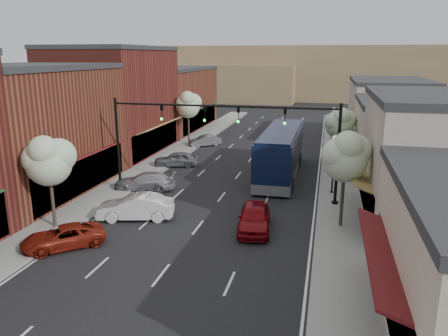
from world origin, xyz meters
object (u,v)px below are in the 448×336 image
Objects in this scene: tree_right_near at (346,155)px; parked_car_c at (145,181)px; signal_mast_right at (303,138)px; signal_mast_left at (147,131)px; parked_car_d at (176,159)px; tree_left_near at (48,159)px; lamp_post_far at (333,121)px; lamp_post_near at (334,155)px; parked_car_a at (63,237)px; parked_car_e at (205,141)px; tree_left_far at (188,104)px; parked_car_b at (136,207)px; coach_bus at (281,152)px; red_hatchback at (254,218)px; tree_right_far at (340,123)px.

tree_right_near is 1.29× the size of parked_car_c.
signal_mast_right reaches higher than parked_car_c.
parked_car_d is (-0.58, 7.74, -3.93)m from signal_mast_left.
signal_mast_left is at bearing 71.90° from tree_left_near.
parked_car_c is at bearing -125.28° from lamp_post_far.
lamp_post_near reaches higher than parked_car_a.
lamp_post_near reaches higher than parked_car_e.
lamp_post_near is (-0.55, 6.56, -1.45)m from tree_right_near.
tree_left_far is (-13.87, 17.95, -0.02)m from signal_mast_right.
tree_right_near reaches higher than lamp_post_near.
parked_car_b is (-12.00, -8.03, -2.22)m from lamp_post_near.
lamp_post_far is 1.03× the size of parked_car_a.
parked_car_e is (-0.58, 17.34, -4.01)m from signal_mast_left.
coach_bus is 11.73m from parked_car_c.
lamp_post_far is at bearing 73.24° from red_hatchback.
parked_car_e is (-0.00, 27.67, 0.01)m from parked_car_a.
parked_car_c is at bearing -83.11° from tree_left_far.
tree_left_far is 1.29× the size of parked_car_b.
parked_car_e is at bearing 124.21° from tree_right_near.
lamp_post_far is (-0.55, 8.06, -0.99)m from tree_right_far.
lamp_post_near is 19.14m from parked_car_a.
tree_left_far reaches higher than coach_bus.
lamp_post_near and lamp_post_far have the same top height.
signal_mast_right is 16.20m from parked_car_a.
coach_bus reaches higher than parked_car_c.
parked_car_b is at bearing -121.72° from coach_bus.
signal_mast_left reaches higher than red_hatchback.
parked_car_b is (-12.55, -17.48, -3.21)m from tree_right_far.
tree_left_near is 5.88m from parked_car_b.
lamp_post_far is 24.22m from parked_car_c.
signal_mast_right reaches higher than tree_right_far.
parked_car_d is (-14.55, 11.80, -3.76)m from tree_right_near.
signal_mast_left is 1.51× the size of tree_right_far.
parked_car_b is at bearing -125.68° from tree_right_far.
signal_mast_left reaches higher than parked_car_e.
tree_right_near is at bearing -56.09° from signal_mast_right.
parked_car_d is (-14.00, 5.24, -2.32)m from lamp_post_near.
tree_left_near reaches higher than parked_car_c.
lamp_post_far is 13.84m from coach_bus.
tree_right_far reaches higher than parked_car_c.
lamp_post_near is at bearing -90.00° from lamp_post_far.
tree_left_far is at bearing 98.35° from signal_mast_left.
tree_right_near is at bearing 71.51° from parked_car_a.
parked_car_a is at bearing -85.85° from tree_left_far.
tree_right_near is at bearing -16.19° from signal_mast_left.
parked_car_a is at bearing -138.86° from signal_mast_right.
coach_bus reaches higher than parked_car_e.
parked_car_a is at bearing -9.32° from parked_car_c.
red_hatchback is 7.54m from parked_car_b.
tree_left_far is 1.32× the size of parked_car_c.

